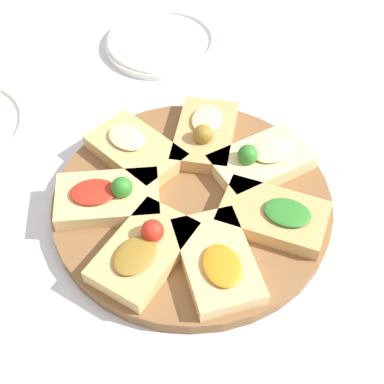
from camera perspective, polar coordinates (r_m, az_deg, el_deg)
name	(u,v)px	position (r m, az deg, el deg)	size (l,w,h in m)	color
ground_plane	(192,206)	(0.66, 0.00, -1.53)	(3.00, 3.00, 0.00)	silver
serving_board	(192,202)	(0.65, 0.00, -1.04)	(0.34, 0.34, 0.02)	brown
focaccia_slice_0	(108,197)	(0.63, -8.95, -0.50)	(0.14, 0.12, 0.04)	#DBB775
focaccia_slice_1	(144,250)	(0.58, -5.15, -6.20)	(0.14, 0.12, 0.04)	tan
focaccia_slice_2	(218,261)	(0.58, 2.74, -7.34)	(0.11, 0.14, 0.03)	#DBB775
focaccia_slice_3	(274,215)	(0.62, 8.76, -2.48)	(0.13, 0.14, 0.03)	tan
focaccia_slice_4	(261,160)	(0.67, 7.39, 3.35)	(0.12, 0.08, 0.04)	#E5C689
focaccia_slice_5	(205,133)	(0.70, 1.40, 6.27)	(0.14, 0.14, 0.04)	tan
focaccia_slice_6	(135,149)	(0.68, -6.10, 4.55)	(0.10, 0.13, 0.03)	tan
plate_right	(161,42)	(0.90, -3.28, 15.69)	(0.18, 0.18, 0.02)	white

